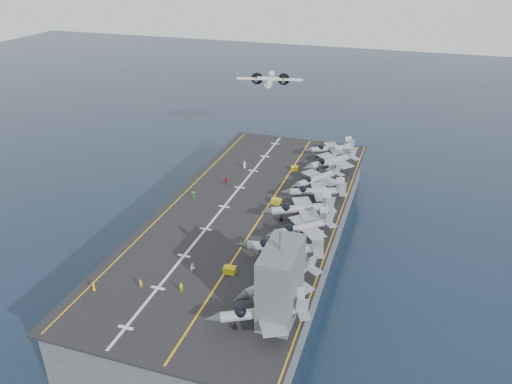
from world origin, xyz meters
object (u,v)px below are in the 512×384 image
(tow_cart_a, at_px, (230,270))
(transport_plane, at_px, (270,83))
(island_superstructure, at_px, (281,274))
(fighter_jet_0, at_px, (263,312))

(tow_cart_a, relative_size, transport_plane, 0.09)
(island_superstructure, xyz_separation_m, tow_cart_a, (-11.17, 7.70, -6.88))
(island_superstructure, height_order, transport_plane, transport_plane)
(island_superstructure, xyz_separation_m, transport_plane, (-27.95, 87.05, 5.29))
(island_superstructure, relative_size, transport_plane, 0.66)
(island_superstructure, distance_m, fighter_jet_0, 6.05)
(tow_cart_a, bearing_deg, transport_plane, 101.94)
(island_superstructure, distance_m, transport_plane, 91.58)
(island_superstructure, distance_m, tow_cart_a, 15.21)
(tow_cart_a, height_order, transport_plane, transport_plane)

